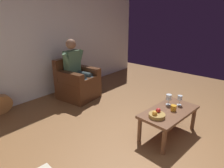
{
  "coord_description": "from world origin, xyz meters",
  "views": [
    {
      "loc": [
        2.38,
        0.84,
        1.8
      ],
      "look_at": [
        -0.13,
        -1.31,
        0.61
      ],
      "focal_mm": 32.14,
      "sensor_mm": 36.0,
      "label": 1
    }
  ],
  "objects_px": {
    "guitar": "(1,103)",
    "person_seated": "(77,68)",
    "fruit_bowl": "(157,115)",
    "armchair": "(77,83)",
    "wine_glass_far": "(180,98)",
    "wine_glass_near": "(169,98)",
    "candle_jar": "(174,108)",
    "coffee_table": "(169,114)"
  },
  "relations": [
    {
      "from": "person_seated",
      "to": "candle_jar",
      "type": "distance_m",
      "value": 2.22
    },
    {
      "from": "wine_glass_near",
      "to": "fruit_bowl",
      "type": "bearing_deg",
      "value": 6.82
    },
    {
      "from": "candle_jar",
      "to": "wine_glass_far",
      "type": "bearing_deg",
      "value": -176.92
    },
    {
      "from": "candle_jar",
      "to": "coffee_table",
      "type": "bearing_deg",
      "value": -50.0
    },
    {
      "from": "guitar",
      "to": "wine_glass_far",
      "type": "height_order",
      "value": "guitar"
    },
    {
      "from": "armchair",
      "to": "guitar",
      "type": "relative_size",
      "value": 0.86
    },
    {
      "from": "wine_glass_far",
      "to": "fruit_bowl",
      "type": "distance_m",
      "value": 0.59
    },
    {
      "from": "person_seated",
      "to": "guitar",
      "type": "distance_m",
      "value": 1.58
    },
    {
      "from": "armchair",
      "to": "guitar",
      "type": "distance_m",
      "value": 1.51
    },
    {
      "from": "wine_glass_near",
      "to": "candle_jar",
      "type": "height_order",
      "value": "wine_glass_near"
    },
    {
      "from": "coffee_table",
      "to": "wine_glass_near",
      "type": "distance_m",
      "value": 0.28
    },
    {
      "from": "person_seated",
      "to": "fruit_bowl",
      "type": "bearing_deg",
      "value": 73.89
    },
    {
      "from": "coffee_table",
      "to": "wine_glass_far",
      "type": "height_order",
      "value": "wine_glass_far"
    },
    {
      "from": "wine_glass_near",
      "to": "wine_glass_far",
      "type": "distance_m",
      "value": 0.17
    },
    {
      "from": "armchair",
      "to": "wine_glass_near",
      "type": "height_order",
      "value": "armchair"
    },
    {
      "from": "coffee_table",
      "to": "wine_glass_near",
      "type": "height_order",
      "value": "wine_glass_near"
    },
    {
      "from": "guitar",
      "to": "person_seated",
      "type": "bearing_deg",
      "value": 161.58
    },
    {
      "from": "fruit_bowl",
      "to": "wine_glass_far",
      "type": "bearing_deg",
      "value": 171.97
    },
    {
      "from": "wine_glass_near",
      "to": "wine_glass_far",
      "type": "relative_size",
      "value": 1.08
    },
    {
      "from": "coffee_table",
      "to": "candle_jar",
      "type": "relative_size",
      "value": 11.95
    },
    {
      "from": "armchair",
      "to": "wine_glass_far",
      "type": "bearing_deg",
      "value": 89.14
    },
    {
      "from": "wine_glass_near",
      "to": "guitar",
      "type": "bearing_deg",
      "value": -58.51
    },
    {
      "from": "guitar",
      "to": "wine_glass_near",
      "type": "xyz_separation_m",
      "value": [
        -1.55,
        2.54,
        0.31
      ]
    },
    {
      "from": "guitar",
      "to": "candle_jar",
      "type": "relative_size",
      "value": 11.91
    },
    {
      "from": "armchair",
      "to": "candle_jar",
      "type": "height_order",
      "value": "armchair"
    },
    {
      "from": "wine_glass_far",
      "to": "fruit_bowl",
      "type": "bearing_deg",
      "value": -8.03
    },
    {
      "from": "coffee_table",
      "to": "armchair",
      "type": "bearing_deg",
      "value": -91.47
    },
    {
      "from": "armchair",
      "to": "guitar",
      "type": "xyz_separation_m",
      "value": [
        1.43,
        -0.46,
        -0.1
      ]
    },
    {
      "from": "person_seated",
      "to": "coffee_table",
      "type": "distance_m",
      "value": 2.19
    },
    {
      "from": "armchair",
      "to": "coffee_table",
      "type": "xyz_separation_m",
      "value": [
        0.06,
        2.18,
        0.02
      ]
    },
    {
      "from": "candle_jar",
      "to": "person_seated",
      "type": "bearing_deg",
      "value": -90.49
    },
    {
      "from": "fruit_bowl",
      "to": "armchair",
      "type": "bearing_deg",
      "value": -99.37
    },
    {
      "from": "person_seated",
      "to": "armchair",
      "type": "bearing_deg",
      "value": -90.0
    },
    {
      "from": "coffee_table",
      "to": "person_seated",
      "type": "bearing_deg",
      "value": -91.52
    },
    {
      "from": "person_seated",
      "to": "fruit_bowl",
      "type": "xyz_separation_m",
      "value": [
        0.35,
        2.12,
        -0.24
      ]
    },
    {
      "from": "wine_glass_far",
      "to": "fruit_bowl",
      "type": "height_order",
      "value": "wine_glass_far"
    },
    {
      "from": "armchair",
      "to": "coffee_table",
      "type": "distance_m",
      "value": 2.18
    },
    {
      "from": "person_seated",
      "to": "guitar",
      "type": "xyz_separation_m",
      "value": [
        1.44,
        -0.48,
        -0.46
      ]
    },
    {
      "from": "coffee_table",
      "to": "candle_jar",
      "type": "height_order",
      "value": "candle_jar"
    },
    {
      "from": "armchair",
      "to": "candle_jar",
      "type": "distance_m",
      "value": 2.23
    },
    {
      "from": "armchair",
      "to": "candle_jar",
      "type": "relative_size",
      "value": 10.25
    },
    {
      "from": "fruit_bowl",
      "to": "guitar",
      "type": "bearing_deg",
      "value": -67.35
    }
  ]
}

